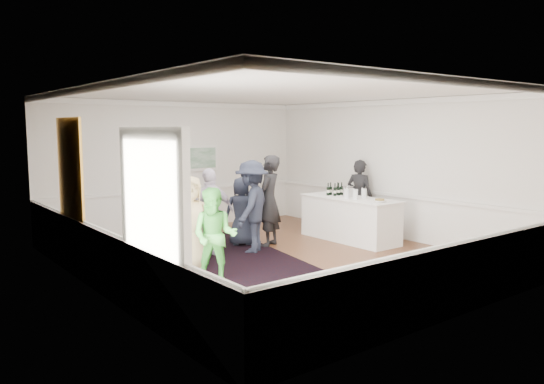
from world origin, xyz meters
TOP-DOWN VIEW (x-y plane):
  - floor at (0.00, 0.00)m, footprint 8.00×8.00m
  - ceiling at (0.00, 0.00)m, footprint 7.00×8.00m
  - wall_left at (-3.50, 0.00)m, footprint 0.02×8.00m
  - wall_right at (3.50, 0.00)m, footprint 0.02×8.00m
  - wall_back at (0.00, 4.00)m, footprint 7.00×0.02m
  - wall_front at (0.00, -4.00)m, footprint 7.00×0.02m
  - wainscoting at (0.00, 0.00)m, footprint 7.00×8.00m
  - mirror at (-3.45, 1.30)m, footprint 0.05×1.25m
  - doorway at (-3.45, -1.90)m, footprint 0.10×1.78m
  - landscape_painting at (0.40, 3.95)m, footprint 1.44×0.06m
  - area_rug at (-1.17, 0.94)m, footprint 4.05×4.90m
  - serving_table at (2.42, 0.37)m, footprint 0.92×2.42m
  - bartender at (3.20, 0.81)m, footprint 0.61×0.76m
  - guest_tan at (-1.73, 0.27)m, footprint 0.97×0.77m
  - guest_green at (-1.79, -0.67)m, footprint 0.97×0.97m
  - guest_lilac at (-0.89, 0.95)m, footprint 1.04×0.46m
  - guest_dark_a at (-0.02, 0.78)m, footprint 1.41×1.29m
  - guest_dark_b at (0.60, 1.02)m, footprint 0.86×0.77m
  - guest_navy at (0.18, 1.43)m, footprint 0.87×0.77m
  - wine_bottles at (2.47, 0.90)m, footprint 0.42×0.27m
  - juice_pitchers at (2.36, 0.16)m, footprint 0.42×0.36m
  - ice_bucket at (2.49, 0.52)m, footprint 0.26×0.26m
  - nut_bowl at (2.33, -0.57)m, footprint 0.28×0.28m

SIDE VIEW (x-z plane):
  - floor at x=0.00m, z-range 0.00..0.00m
  - area_rug at x=-1.17m, z-range 0.00..0.02m
  - serving_table at x=2.42m, z-range 0.00..0.98m
  - wainscoting at x=0.00m, z-range 0.00..1.00m
  - guest_navy at x=0.18m, z-range 0.00..1.50m
  - guest_green at x=-1.79m, z-range 0.00..1.59m
  - guest_tan at x=-1.73m, z-range 0.00..1.72m
  - guest_lilac at x=-0.89m, z-range 0.00..1.76m
  - bartender at x=3.20m, z-range 0.00..1.79m
  - guest_dark_a at x=-0.02m, z-range 0.00..1.90m
  - guest_dark_b at x=0.60m, z-range 0.00..1.97m
  - nut_bowl at x=2.33m, z-range 0.98..1.06m
  - ice_bucket at x=2.49m, z-range 0.97..1.22m
  - juice_pitchers at x=2.36m, z-range 0.98..1.22m
  - wine_bottles at x=2.47m, z-range 0.98..1.29m
  - doorway at x=-3.45m, z-range 0.14..2.70m
  - wall_left at x=-3.50m, z-range 0.00..3.20m
  - wall_right at x=3.50m, z-range 0.00..3.20m
  - wall_back at x=0.00m, z-range 0.00..3.20m
  - wall_front at x=0.00m, z-range 0.00..3.20m
  - landscape_painting at x=0.40m, z-range 1.45..2.11m
  - mirror at x=-3.45m, z-range 0.88..2.73m
  - ceiling at x=0.00m, z-range 3.19..3.21m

